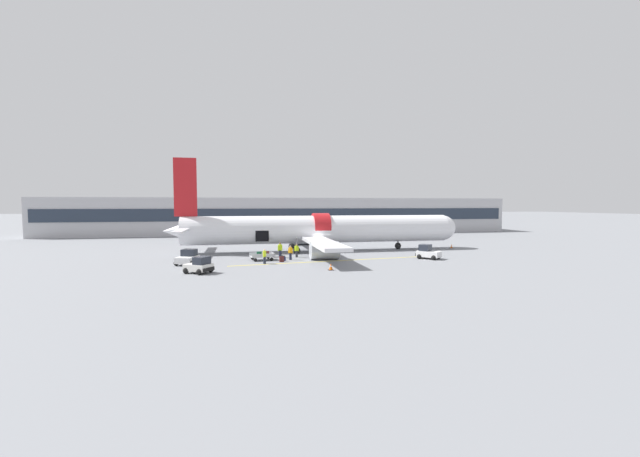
# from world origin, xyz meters

# --- Properties ---
(ground_plane) EXTENTS (500.00, 500.00, 0.00)m
(ground_plane) POSITION_xyz_m (0.00, 0.00, 0.00)
(ground_plane) COLOR slate
(apron_marking_line) EXTENTS (22.71, 3.12, 0.01)m
(apron_marking_line) POSITION_xyz_m (-0.65, -7.66, 0.00)
(apron_marking_line) COLOR yellow
(apron_marking_line) RESTS_ON ground_plane
(terminal_strip) EXTENTS (100.07, 14.08, 7.78)m
(terminal_strip) POSITION_xyz_m (0.00, 38.23, 3.89)
(terminal_strip) COLOR #B2B2B7
(terminal_strip) RESTS_ON ground_plane
(airplane) EXTENTS (40.70, 32.22, 12.35)m
(airplane) POSITION_xyz_m (-0.29, 2.13, 2.92)
(airplane) COLOR silver
(airplane) RESTS_ON ground_plane
(baggage_tug_lead) EXTENTS (2.91, 3.01, 1.68)m
(baggage_tug_lead) POSITION_xyz_m (11.08, -8.07, 0.71)
(baggage_tug_lead) COLOR white
(baggage_tug_lead) RESTS_ON ground_plane
(baggage_tug_mid) EXTENTS (2.63, 3.24, 1.59)m
(baggage_tug_mid) POSITION_xyz_m (-16.16, -6.86, 0.69)
(baggage_tug_mid) COLOR white
(baggage_tug_mid) RESTS_ON ground_plane
(baggage_tug_rear) EXTENTS (2.89, 2.77, 1.56)m
(baggage_tug_rear) POSITION_xyz_m (-14.41, -12.73, 0.67)
(baggage_tug_rear) COLOR silver
(baggage_tug_rear) RESTS_ON ground_plane
(baggage_cart_loading) EXTENTS (3.65, 2.44, 1.03)m
(baggage_cart_loading) POSITION_xyz_m (-8.11, -5.38, 0.46)
(baggage_cart_loading) COLOR #B7BABF
(baggage_cart_loading) RESTS_ON ground_plane
(ground_crew_loader_a) EXTENTS (0.62, 0.56, 1.84)m
(ground_crew_loader_a) POSITION_xyz_m (-5.94, -3.58, 0.97)
(ground_crew_loader_a) COLOR #1E2338
(ground_crew_loader_a) RESTS_ON ground_plane
(ground_crew_loader_b) EXTENTS (0.57, 0.43, 1.62)m
(ground_crew_loader_b) POSITION_xyz_m (-3.93, -3.65, 0.85)
(ground_crew_loader_b) COLOR #2D2D33
(ground_crew_loader_b) RESTS_ON ground_plane
(ground_crew_driver) EXTENTS (0.55, 0.51, 1.66)m
(ground_crew_driver) POSITION_xyz_m (-4.96, -5.76, 0.87)
(ground_crew_driver) COLOR #1E2338
(ground_crew_driver) RESTS_ON ground_plane
(ground_crew_supervisor) EXTENTS (0.49, 0.55, 1.61)m
(ground_crew_supervisor) POSITION_xyz_m (-8.08, -8.19, 0.85)
(ground_crew_supervisor) COLOR #1E2338
(ground_crew_supervisor) RESTS_ON ground_plane
(suitcase_on_tarmac_upright) EXTENTS (0.46, 0.33, 0.59)m
(suitcase_on_tarmac_upright) POSITION_xyz_m (-5.80, -6.37, 0.24)
(suitcase_on_tarmac_upright) COLOR #1E2347
(suitcase_on_tarmac_upright) RESTS_ON ground_plane
(suitcase_on_tarmac_spare) EXTENTS (0.54, 0.32, 0.74)m
(suitcase_on_tarmac_spare) POSITION_xyz_m (-6.13, -7.19, 0.32)
(suitcase_on_tarmac_spare) COLOR #4C1E1E
(suitcase_on_tarmac_spare) RESTS_ON ground_plane
(safety_cone_nose) EXTENTS (0.49, 0.49, 0.57)m
(safety_cone_nose) POSITION_xyz_m (19.72, 1.52, 0.26)
(safety_cone_nose) COLOR black
(safety_cone_nose) RESTS_ON ground_plane
(safety_cone_engine_left) EXTENTS (0.51, 0.51, 0.69)m
(safety_cone_engine_left) POSITION_xyz_m (-1.99, -13.61, 0.32)
(safety_cone_engine_left) COLOR black
(safety_cone_engine_left) RESTS_ON ground_plane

